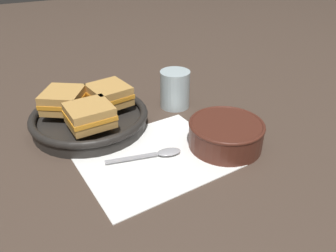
{
  "coord_description": "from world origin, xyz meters",
  "views": [
    {
      "loc": [
        -0.29,
        -0.5,
        0.4
      ],
      "look_at": [
        0.01,
        0.05,
        0.03
      ],
      "focal_mm": 35.0,
      "sensor_mm": 36.0,
      "label": 1
    }
  ],
  "objects_px": {
    "sandwich_far_left": "(63,100)",
    "drinking_glass": "(175,89)",
    "skillet": "(90,119)",
    "sandwich_near_left": "(90,115)",
    "sandwich_near_right": "(109,94)",
    "spoon": "(159,154)",
    "soup_bowl": "(226,133)"
  },
  "relations": [
    {
      "from": "soup_bowl",
      "to": "drinking_glass",
      "type": "relative_size",
      "value": 1.64
    },
    {
      "from": "skillet",
      "to": "sandwich_far_left",
      "type": "relative_size",
      "value": 2.15
    },
    {
      "from": "sandwich_far_left",
      "to": "sandwich_near_left",
      "type": "bearing_deg",
      "value": -72.68
    },
    {
      "from": "skillet",
      "to": "sandwich_near_left",
      "type": "height_order",
      "value": "sandwich_near_left"
    },
    {
      "from": "spoon",
      "to": "drinking_glass",
      "type": "distance_m",
      "value": 0.24
    },
    {
      "from": "soup_bowl",
      "to": "sandwich_near_right",
      "type": "distance_m",
      "value": 0.3
    },
    {
      "from": "spoon",
      "to": "skillet",
      "type": "distance_m",
      "value": 0.21
    },
    {
      "from": "sandwich_near_left",
      "to": "sandwich_far_left",
      "type": "distance_m",
      "value": 0.11
    },
    {
      "from": "sandwich_near_right",
      "to": "drinking_glass",
      "type": "bearing_deg",
      "value": -6.29
    },
    {
      "from": "soup_bowl",
      "to": "skillet",
      "type": "xyz_separation_m",
      "value": [
        -0.23,
        0.22,
        -0.01
      ]
    },
    {
      "from": "soup_bowl",
      "to": "sandwich_near_left",
      "type": "xyz_separation_m",
      "value": [
        -0.25,
        0.16,
        0.03
      ]
    },
    {
      "from": "sandwich_near_left",
      "to": "sandwich_near_right",
      "type": "xyz_separation_m",
      "value": [
        0.07,
        0.08,
        0.0
      ]
    },
    {
      "from": "sandwich_near_right",
      "to": "sandwich_far_left",
      "type": "relative_size",
      "value": 0.83
    },
    {
      "from": "skillet",
      "to": "drinking_glass",
      "type": "distance_m",
      "value": 0.23
    },
    {
      "from": "skillet",
      "to": "sandwich_near_left",
      "type": "bearing_deg",
      "value": -102.68
    },
    {
      "from": "soup_bowl",
      "to": "sandwich_near_left",
      "type": "relative_size",
      "value": 1.63
    },
    {
      "from": "sandwich_far_left",
      "to": "skillet",
      "type": "bearing_deg",
      "value": -42.68
    },
    {
      "from": "sandwich_near_right",
      "to": "drinking_glass",
      "type": "xyz_separation_m",
      "value": [
        0.17,
        -0.02,
        -0.02
      ]
    },
    {
      "from": "sandwich_near_right",
      "to": "sandwich_near_left",
      "type": "bearing_deg",
      "value": -132.68
    },
    {
      "from": "skillet",
      "to": "sandwich_near_right",
      "type": "xyz_separation_m",
      "value": [
        0.06,
        0.02,
        0.04
      ]
    },
    {
      "from": "spoon",
      "to": "drinking_glass",
      "type": "height_order",
      "value": "drinking_glass"
    },
    {
      "from": "soup_bowl",
      "to": "skillet",
      "type": "relative_size",
      "value": 0.58
    },
    {
      "from": "spoon",
      "to": "sandwich_near_right",
      "type": "bearing_deg",
      "value": 110.58
    },
    {
      "from": "sandwich_far_left",
      "to": "drinking_glass",
      "type": "relative_size",
      "value": 1.31
    },
    {
      "from": "skillet",
      "to": "sandwich_near_right",
      "type": "height_order",
      "value": "sandwich_near_right"
    },
    {
      "from": "spoon",
      "to": "sandwich_far_left",
      "type": "bearing_deg",
      "value": 132.84
    },
    {
      "from": "drinking_glass",
      "to": "sandwich_far_left",
      "type": "bearing_deg",
      "value": 171.28
    },
    {
      "from": "sandwich_far_left",
      "to": "spoon",
      "type": "bearing_deg",
      "value": -59.9
    },
    {
      "from": "spoon",
      "to": "sandwich_far_left",
      "type": "relative_size",
      "value": 1.23
    },
    {
      "from": "soup_bowl",
      "to": "spoon",
      "type": "height_order",
      "value": "soup_bowl"
    },
    {
      "from": "spoon",
      "to": "sandwich_near_right",
      "type": "height_order",
      "value": "sandwich_near_right"
    },
    {
      "from": "sandwich_near_right",
      "to": "sandwich_far_left",
      "type": "height_order",
      "value": "same"
    }
  ]
}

